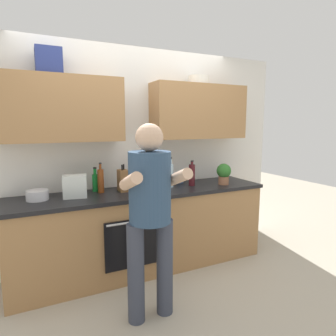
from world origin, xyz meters
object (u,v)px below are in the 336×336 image
bottle_wine (192,175)px  bottle_vinegar (101,180)px  cup_tea (180,179)px  grocery_bag_produce (75,186)px  person_standing (150,207)px  mixing_bowl (37,195)px  bottle_hotsauce (144,176)px  bottle_soda (95,182)px  potted_herb (224,173)px  bottle_syrup (152,173)px  bottle_water (170,175)px  knife_block (123,180)px

bottle_wine → bottle_vinegar: size_ratio=0.94×
cup_tea → grocery_bag_produce: (-1.28, -0.19, 0.06)m
grocery_bag_produce → person_standing: bearing=-61.7°
bottle_vinegar → mixing_bowl: (-0.62, -0.04, -0.08)m
bottle_hotsauce → mixing_bowl: bearing=-175.7°
bottle_soda → potted_herb: bearing=-11.6°
bottle_vinegar → potted_herb: bearing=-8.5°
person_standing → bottle_soda: 1.06m
bottle_syrup → potted_herb: 0.87m
bottle_hotsauce → potted_herb: bottle_hotsauce is taller
potted_herb → bottle_vinegar: bearing=171.5°
bottle_hotsauce → bottle_vinegar: (-0.51, -0.05, -0.00)m
bottle_wine → bottle_hotsauce: (-0.55, 0.16, 0.00)m
bottle_syrup → mixing_bowl: (-1.25, -0.14, -0.10)m
bottle_wine → person_standing: bearing=-136.5°
person_standing → potted_herb: 1.46m
mixing_bowl → bottle_water: bearing=-1.2°
bottle_hotsauce → cup_tea: (0.50, 0.05, -0.09)m
bottle_water → potted_herb: bottle_water is taller
potted_herb → cup_tea: bearing=144.6°
bottle_wine → bottle_syrup: bottle_syrup is taller
bottle_vinegar → grocery_bag_produce: 0.29m
mixing_bowl → cup_tea: bearing=4.7°
bottle_vinegar → bottle_syrup: (0.63, 0.10, 0.02)m
potted_herb → bottle_wine: bearing=165.5°
bottle_soda → grocery_bag_produce: bottle_soda is taller
bottle_wine → grocery_bag_produce: bottle_wine is taller
potted_herb → grocery_bag_produce: bearing=175.9°
bottle_soda → bottle_hotsauce: size_ratio=0.79×
bottle_wine → bottle_soda: 1.12m
cup_tea → grocery_bag_produce: size_ratio=0.44×
bottle_hotsauce → person_standing: bearing=-108.3°
person_standing → bottle_syrup: bearing=66.9°
person_standing → grocery_bag_produce: person_standing is taller
bottle_hotsauce → cup_tea: 0.51m
bottle_soda → knife_block: size_ratio=0.89×
knife_block → person_standing: bearing=-93.4°
bottle_wine → potted_herb: bottle_wine is taller
bottle_soda → bottle_hotsauce: (0.55, -0.04, 0.03)m
person_standing → bottle_soda: (-0.22, 1.04, 0.04)m
bottle_soda → bottle_syrup: bearing=0.9°
person_standing → knife_block: (0.05, 0.91, 0.05)m
bottle_soda → knife_block: knife_block is taller
bottle_water → bottle_syrup: (-0.17, 0.17, 0.00)m
mixing_bowl → knife_block: (0.86, -0.00, 0.07)m
bottle_vinegar → person_standing: bearing=-79.1°
bottle_soda → bottle_vinegar: size_ratio=0.82×
bottle_syrup → bottle_soda: bearing=-179.1°
person_standing → bottle_syrup: (0.45, 1.05, 0.08)m
bottle_soda → bottle_water: bottle_water is taller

